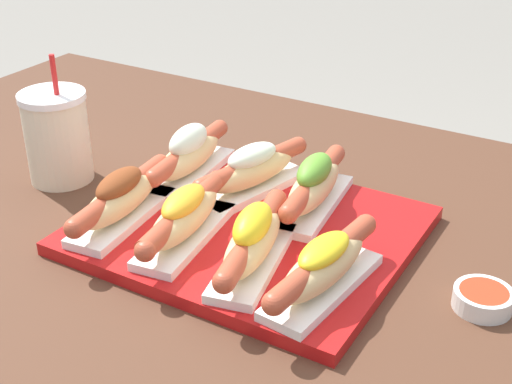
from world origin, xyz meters
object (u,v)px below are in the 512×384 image
at_px(serving_tray, 248,230).
at_px(hot_dog_6, 314,185).
at_px(hot_dog_5, 252,170).
at_px(sauce_bowl, 483,298).
at_px(drink_cup, 57,137).
at_px(hot_dog_0, 121,198).
at_px(hot_dog_2, 253,241).
at_px(hot_dog_1, 186,217).
at_px(hot_dog_3, 323,267).
at_px(hot_dog_4, 189,155).

bearing_deg(serving_tray, hot_dog_6, 57.84).
distance_m(hot_dog_5, sauce_bowl, 0.37).
xyz_separation_m(serving_tray, drink_cup, (-0.34, -0.00, 0.06)).
bearing_deg(serving_tray, hot_dog_5, 117.69).
distance_m(hot_dog_5, drink_cup, 0.31).
height_order(serving_tray, drink_cup, drink_cup).
height_order(hot_dog_0, hot_dog_2, hot_dog_2).
relative_size(hot_dog_1, hot_dog_3, 1.00).
height_order(hot_dog_2, hot_dog_5, hot_dog_2).
distance_m(serving_tray, hot_dog_5, 0.10).
height_order(hot_dog_1, hot_dog_3, hot_dog_1).
xyz_separation_m(hot_dog_0, hot_dog_2, (0.21, -0.00, 0.00)).
bearing_deg(hot_dog_0, hot_dog_4, 89.45).
bearing_deg(serving_tray, sauce_bowl, 0.37).
xyz_separation_m(sauce_bowl, drink_cup, (-0.65, -0.00, 0.06)).
bearing_deg(hot_dog_4, hot_dog_1, -56.18).
relative_size(hot_dog_0, drink_cup, 1.10).
bearing_deg(hot_dog_0, hot_dog_1, 2.05).
xyz_separation_m(hot_dog_1, hot_dog_6, (0.10, 0.16, 0.00)).
relative_size(hot_dog_4, hot_dog_5, 1.02).
xyz_separation_m(hot_dog_5, sauce_bowl, (0.36, -0.08, -0.04)).
distance_m(hot_dog_2, hot_dog_4, 0.26).
bearing_deg(hot_dog_6, hot_dog_5, -179.59).
relative_size(serving_tray, hot_dog_0, 1.90).
xyz_separation_m(hot_dog_0, hot_dog_1, (0.10, 0.00, -0.00)).
bearing_deg(serving_tray, hot_dog_1, -123.65).
bearing_deg(hot_dog_5, hot_dog_4, -176.41).
xyz_separation_m(serving_tray, hot_dog_6, (0.05, 0.09, 0.04)).
xyz_separation_m(hot_dog_4, drink_cup, (-0.19, -0.08, 0.02)).
xyz_separation_m(hot_dog_3, sauce_bowl, (0.16, 0.09, -0.04)).
xyz_separation_m(hot_dog_5, hot_dog_6, (0.10, 0.00, 0.00)).
bearing_deg(hot_dog_1, hot_dog_4, 123.82).
height_order(hot_dog_1, drink_cup, drink_cup).
relative_size(hot_dog_0, hot_dog_1, 1.00).
bearing_deg(hot_dog_3, sauce_bowl, 27.94).
xyz_separation_m(hot_dog_3, hot_dog_6, (-0.10, 0.17, 0.00)).
relative_size(hot_dog_2, hot_dog_3, 0.98).
distance_m(hot_dog_0, hot_dog_5, 0.19).
height_order(serving_tray, hot_dog_5, hot_dog_5).
height_order(hot_dog_1, hot_dog_4, hot_dog_4).
bearing_deg(hot_dog_4, sauce_bowl, -9.31).
distance_m(hot_dog_4, hot_dog_5, 0.11).
bearing_deg(hot_dog_4, hot_dog_2, -37.72).
xyz_separation_m(serving_tray, hot_dog_0, (-0.15, -0.08, 0.04)).
distance_m(sauce_bowl, drink_cup, 0.65).
bearing_deg(hot_dog_3, drink_cup, 170.25).
bearing_deg(hot_dog_1, hot_dog_2, -3.94).
xyz_separation_m(hot_dog_6, sauce_bowl, (0.26, -0.08, -0.04)).
bearing_deg(hot_dog_3, hot_dog_6, 119.56).
bearing_deg(sauce_bowl, hot_dog_4, 170.69).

